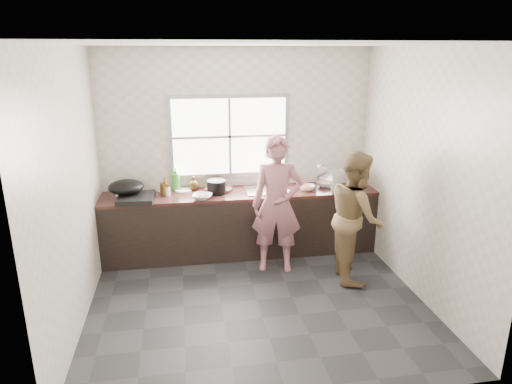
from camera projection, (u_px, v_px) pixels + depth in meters
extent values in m
cube|color=#262628|center=(257.00, 300.00, 5.05)|extent=(3.60, 3.20, 0.01)
cube|color=silver|center=(257.00, 43.00, 4.24)|extent=(3.60, 3.20, 0.01)
cube|color=beige|center=(237.00, 151.00, 6.16)|extent=(3.60, 0.01, 2.70)
cube|color=silver|center=(71.00, 192.00, 4.36)|extent=(0.01, 3.20, 2.70)
cube|color=silver|center=(421.00, 175.00, 4.93)|extent=(0.01, 3.20, 2.70)
cube|color=beige|center=(296.00, 247.00, 3.13)|extent=(3.60, 0.01, 2.70)
cube|color=black|center=(241.00, 224.00, 6.14)|extent=(3.60, 0.62, 0.82)
cube|color=#351A15|center=(241.00, 193.00, 6.01)|extent=(3.60, 0.64, 0.04)
cube|color=silver|center=(267.00, 190.00, 6.06)|extent=(0.55, 0.45, 0.02)
cylinder|color=silver|center=(264.00, 176.00, 6.20)|extent=(0.02, 0.02, 0.30)
cube|color=#9EA0A5|center=(230.00, 136.00, 6.07)|extent=(1.60, 0.05, 1.10)
cube|color=white|center=(230.00, 137.00, 6.04)|extent=(1.50, 0.01, 1.00)
imported|color=#A8656E|center=(277.00, 209.00, 5.56)|extent=(0.65, 0.49, 1.58)
imported|color=brown|center=(356.00, 216.00, 5.36)|extent=(0.68, 0.83, 1.55)
cylinder|color=#321D13|center=(219.00, 189.00, 6.06)|extent=(0.43, 0.43, 0.04)
cube|color=silver|center=(216.00, 190.00, 5.93)|extent=(0.22, 0.18, 0.01)
imported|color=white|center=(202.00, 197.00, 5.72)|extent=(0.30, 0.30, 0.06)
imported|color=silver|center=(307.00, 188.00, 6.07)|extent=(0.23, 0.23, 0.06)
imported|color=white|center=(284.00, 192.00, 5.88)|extent=(0.25, 0.25, 0.07)
cylinder|color=black|center=(216.00, 187.00, 5.92)|extent=(0.28, 0.28, 0.18)
cylinder|color=white|center=(183.00, 190.00, 6.04)|extent=(0.28, 0.28, 0.02)
imported|color=green|center=(176.00, 179.00, 6.04)|extent=(0.14, 0.14, 0.31)
imported|color=#4D3413|center=(165.00, 187.00, 5.85)|extent=(0.13, 0.13, 0.21)
imported|color=#453011|center=(194.00, 184.00, 6.08)|extent=(0.17, 0.17, 0.16)
cylinder|color=white|center=(167.00, 191.00, 5.85)|extent=(0.10, 0.10, 0.11)
cube|color=black|center=(136.00, 198.00, 5.63)|extent=(0.45, 0.45, 0.07)
ellipsoid|color=black|center=(126.00, 187.00, 5.73)|extent=(0.52, 0.52, 0.17)
cube|color=silver|center=(338.00, 177.00, 6.08)|extent=(0.52, 0.45, 0.33)
cylinder|color=#B1B2B8|center=(124.00, 195.00, 5.85)|extent=(0.26, 0.26, 0.01)
cylinder|color=silver|center=(166.00, 190.00, 6.07)|extent=(0.36, 0.36, 0.01)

